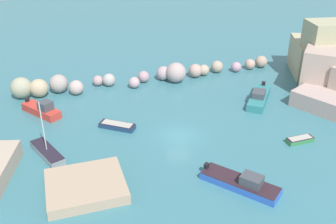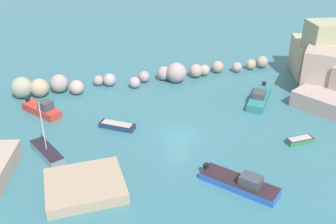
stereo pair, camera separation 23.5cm
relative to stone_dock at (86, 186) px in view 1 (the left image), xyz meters
name	(u,v)px [view 1 (the left image)]	position (x,y,z in m)	size (l,w,h in m)	color
cove_water	(179,136)	(10.73, 6.10, -0.48)	(160.00, 160.00, 0.00)	teal
rock_breakwater	(128,78)	(8.67, 21.03, 0.63)	(36.99, 4.29, 2.80)	#A1A084
stone_dock	(86,186)	(0.00, 0.00, 0.00)	(6.62, 5.87, 0.95)	tan
moored_boat_0	(117,126)	(4.78, 9.78, -0.16)	(3.96, 3.42, 0.59)	navy
moored_boat_1	(242,183)	(12.96, -3.83, 0.01)	(5.88, 6.76, 1.54)	blue
moored_boat_2	(259,98)	(23.07, 10.71, 0.13)	(5.79, 6.48, 1.68)	teal
moored_boat_3	(300,140)	(22.26, 0.91, -0.19)	(2.92, 1.04, 0.54)	#347C44
moored_boat_4	(42,110)	(-2.97, 15.76, 0.17)	(4.45, 5.43, 1.93)	red
moored_boat_5	(72,194)	(-1.20, -0.47, -0.19)	(3.17, 2.50, 0.57)	#C43634
moored_boat_6	(47,152)	(-2.88, 6.59, -0.08)	(3.20, 5.36, 5.91)	gray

